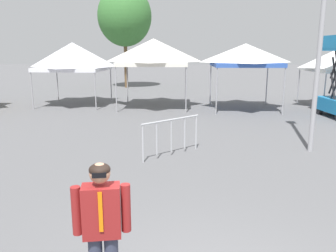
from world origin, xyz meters
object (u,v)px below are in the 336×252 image
canopy_tent_left_of_center (154,52)px  tree_behind_tents_right (125,17)px  canopy_tent_behind_right (245,55)px  canopy_tent_center (73,57)px  person_foreground (102,226)px  crowd_barrier_near_person (171,130)px

canopy_tent_left_of_center → tree_behind_tents_right: bearing=107.4°
canopy_tent_behind_right → tree_behind_tents_right: bearing=126.8°
canopy_tent_center → canopy_tent_left_of_center: bearing=-8.1°
canopy_tent_behind_right → canopy_tent_left_of_center: bearing=172.8°
canopy_tent_behind_right → person_foreground: bearing=-106.3°
canopy_tent_left_of_center → person_foreground: (0.57, -14.50, -1.84)m
canopy_tent_center → canopy_tent_left_of_center: (4.46, -0.64, 0.24)m
crowd_barrier_near_person → tree_behind_tents_right: bearing=103.0°
person_foreground → canopy_tent_center: bearing=108.4°
canopy_tent_left_of_center → canopy_tent_behind_right: canopy_tent_left_of_center is taller
canopy_tent_behind_right → tree_behind_tents_right: size_ratio=0.42×
canopy_tent_left_of_center → tree_behind_tents_right: 10.47m
tree_behind_tents_right → crowd_barrier_near_person: bearing=-77.0°
canopy_tent_left_of_center → person_foreground: 14.63m
canopy_tent_center → crowd_barrier_near_person: size_ratio=2.26×
canopy_tent_behind_right → person_foreground: 14.60m
canopy_tent_behind_right → person_foreground: (-4.06, -13.92, -1.70)m
canopy_tent_center → person_foreground: canopy_tent_center is taller
canopy_tent_center → crowd_barrier_near_person: (5.63, -9.21, -1.88)m
canopy_tent_center → tree_behind_tents_right: size_ratio=0.45×
person_foreground → canopy_tent_behind_right: bearing=73.7°
canopy_tent_behind_right → crowd_barrier_near_person: 8.93m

